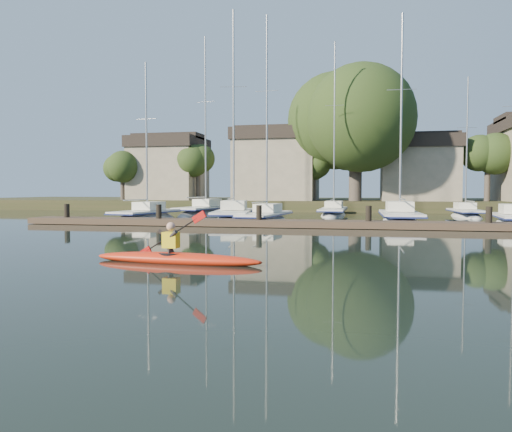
% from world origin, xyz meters
% --- Properties ---
extents(ground, '(160.00, 160.00, 0.00)m').
position_xyz_m(ground, '(0.00, 0.00, 0.00)').
color(ground, black).
rests_on(ground, ground).
extents(kayak, '(5.05, 1.24, 1.60)m').
position_xyz_m(kayak, '(-2.45, -0.22, 0.19)').
color(kayak, red).
rests_on(kayak, ground).
extents(dock, '(34.00, 2.00, 1.80)m').
position_xyz_m(dock, '(0.00, 14.00, 0.20)').
color(dock, '#4D382C').
rests_on(dock, ground).
extents(sailboat_0, '(3.12, 7.88, 12.17)m').
position_xyz_m(sailboat_0, '(-12.05, 18.87, -0.20)').
color(sailboat_0, silver).
rests_on(sailboat_0, ground).
extents(sailboat_1, '(3.77, 9.70, 15.45)m').
position_xyz_m(sailboat_1, '(-5.80, 19.05, -0.21)').
color(sailboat_1, silver).
rests_on(sailboat_1, ground).
extents(sailboat_2, '(2.69, 8.82, 14.39)m').
position_xyz_m(sailboat_2, '(-3.39, 18.02, -0.18)').
color(sailboat_2, silver).
rests_on(sailboat_2, ground).
extents(sailboat_3, '(2.44, 8.93, 14.35)m').
position_xyz_m(sailboat_3, '(4.97, 18.77, -0.21)').
color(sailboat_3, silver).
rests_on(sailboat_3, ground).
extents(sailboat_5, '(3.34, 9.92, 16.10)m').
position_xyz_m(sailboat_5, '(-10.19, 26.34, -0.20)').
color(sailboat_5, silver).
rests_on(sailboat_5, ground).
extents(sailboat_6, '(2.13, 9.58, 15.20)m').
position_xyz_m(sailboat_6, '(0.39, 27.46, -0.18)').
color(sailboat_6, silver).
rests_on(sailboat_6, ground).
extents(sailboat_7, '(2.10, 7.35, 11.78)m').
position_xyz_m(sailboat_7, '(10.39, 27.03, -0.17)').
color(sailboat_7, silver).
rests_on(sailboat_7, ground).
extents(shore, '(90.00, 25.25, 12.75)m').
position_xyz_m(shore, '(1.61, 40.29, 3.23)').
color(shore, '#283018').
rests_on(shore, ground).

